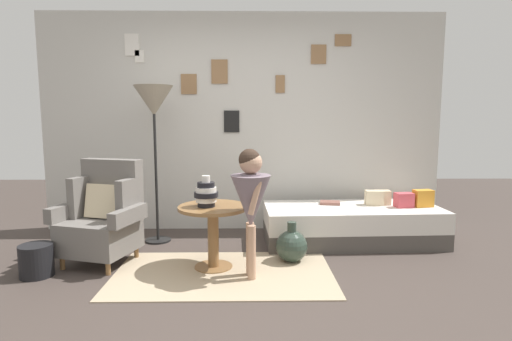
{
  "coord_description": "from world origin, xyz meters",
  "views": [
    {
      "loc": [
        0.09,
        -3.05,
        1.37
      ],
      "look_at": [
        0.15,
        0.95,
        0.85
      ],
      "focal_mm": 28.65,
      "sensor_mm": 36.0,
      "label": 1
    }
  ],
  "objects_px": {
    "vase_striped": "(206,194)",
    "floor_lamp": "(154,106)",
    "demijohn_near": "(292,246)",
    "magazine_basket": "(36,260)",
    "side_table": "(213,223)",
    "daybed": "(352,224)",
    "armchair": "(104,216)",
    "person_child": "(251,197)",
    "book_on_daybed": "(330,203)"
  },
  "relations": [
    {
      "from": "person_child",
      "to": "book_on_daybed",
      "type": "height_order",
      "value": "person_child"
    },
    {
      "from": "daybed",
      "to": "person_child",
      "type": "distance_m",
      "value": 1.58
    },
    {
      "from": "armchair",
      "to": "person_child",
      "type": "height_order",
      "value": "person_child"
    },
    {
      "from": "floor_lamp",
      "to": "book_on_daybed",
      "type": "height_order",
      "value": "floor_lamp"
    },
    {
      "from": "magazine_basket",
      "to": "side_table",
      "type": "bearing_deg",
      "value": 6.3
    },
    {
      "from": "floor_lamp",
      "to": "magazine_basket",
      "type": "height_order",
      "value": "floor_lamp"
    },
    {
      "from": "floor_lamp",
      "to": "demijohn_near",
      "type": "bearing_deg",
      "value": -25.63
    },
    {
      "from": "armchair",
      "to": "floor_lamp",
      "type": "distance_m",
      "value": 1.28
    },
    {
      "from": "person_child",
      "to": "magazine_basket",
      "type": "height_order",
      "value": "person_child"
    },
    {
      "from": "daybed",
      "to": "vase_striped",
      "type": "relative_size",
      "value": 6.9
    },
    {
      "from": "vase_striped",
      "to": "magazine_basket",
      "type": "relative_size",
      "value": 1.0
    },
    {
      "from": "side_table",
      "to": "book_on_daybed",
      "type": "relative_size",
      "value": 2.85
    },
    {
      "from": "book_on_daybed",
      "to": "magazine_basket",
      "type": "distance_m",
      "value": 2.97
    },
    {
      "from": "daybed",
      "to": "demijohn_near",
      "type": "height_order",
      "value": "daybed"
    },
    {
      "from": "vase_striped",
      "to": "demijohn_near",
      "type": "height_order",
      "value": "vase_striped"
    },
    {
      "from": "daybed",
      "to": "floor_lamp",
      "type": "bearing_deg",
      "value": 178.11
    },
    {
      "from": "daybed",
      "to": "person_child",
      "type": "relative_size",
      "value": 1.73
    },
    {
      "from": "floor_lamp",
      "to": "person_child",
      "type": "relative_size",
      "value": 1.53
    },
    {
      "from": "armchair",
      "to": "floor_lamp",
      "type": "relative_size",
      "value": 0.57
    },
    {
      "from": "armchair",
      "to": "person_child",
      "type": "relative_size",
      "value": 0.87
    },
    {
      "from": "magazine_basket",
      "to": "vase_striped",
      "type": "bearing_deg",
      "value": 5.49
    },
    {
      "from": "armchair",
      "to": "demijohn_near",
      "type": "height_order",
      "value": "armchair"
    },
    {
      "from": "person_child",
      "to": "demijohn_near",
      "type": "bearing_deg",
      "value": 44.95
    },
    {
      "from": "vase_striped",
      "to": "side_table",
      "type": "bearing_deg",
      "value": 26.1
    },
    {
      "from": "daybed",
      "to": "demijohn_near",
      "type": "relative_size",
      "value": 4.96
    },
    {
      "from": "demijohn_near",
      "to": "magazine_basket",
      "type": "relative_size",
      "value": 1.39
    },
    {
      "from": "side_table",
      "to": "daybed",
      "type": "bearing_deg",
      "value": 27.63
    },
    {
      "from": "armchair",
      "to": "floor_lamp",
      "type": "bearing_deg",
      "value": 60.31
    },
    {
      "from": "side_table",
      "to": "demijohn_near",
      "type": "height_order",
      "value": "side_table"
    },
    {
      "from": "daybed",
      "to": "armchair",
      "type": "bearing_deg",
      "value": -167.34
    },
    {
      "from": "book_on_daybed",
      "to": "magazine_basket",
      "type": "relative_size",
      "value": 0.79
    },
    {
      "from": "daybed",
      "to": "vase_striped",
      "type": "height_order",
      "value": "vase_striped"
    },
    {
      "from": "side_table",
      "to": "book_on_daybed",
      "type": "bearing_deg",
      "value": 36.1
    },
    {
      "from": "daybed",
      "to": "vase_striped",
      "type": "xyz_separation_m",
      "value": [
        -1.51,
        -0.79,
        0.5
      ]
    },
    {
      "from": "book_on_daybed",
      "to": "demijohn_near",
      "type": "distance_m",
      "value": 0.94
    },
    {
      "from": "person_child",
      "to": "book_on_daybed",
      "type": "bearing_deg",
      "value": 51.76
    },
    {
      "from": "side_table",
      "to": "floor_lamp",
      "type": "bearing_deg",
      "value": 129.66
    },
    {
      "from": "person_child",
      "to": "magazine_basket",
      "type": "relative_size",
      "value": 3.98
    },
    {
      "from": "demijohn_near",
      "to": "side_table",
      "type": "bearing_deg",
      "value": -168.22
    },
    {
      "from": "vase_striped",
      "to": "person_child",
      "type": "bearing_deg",
      "value": -27.86
    },
    {
      "from": "vase_striped",
      "to": "floor_lamp",
      "type": "relative_size",
      "value": 0.16
    },
    {
      "from": "armchair",
      "to": "book_on_daybed",
      "type": "xyz_separation_m",
      "value": [
        2.29,
        0.7,
        -0.02
      ]
    },
    {
      "from": "daybed",
      "to": "demijohn_near",
      "type": "bearing_deg",
      "value": -139.98
    },
    {
      "from": "armchair",
      "to": "person_child",
      "type": "bearing_deg",
      "value": -17.34
    },
    {
      "from": "daybed",
      "to": "magazine_basket",
      "type": "distance_m",
      "value": 3.12
    },
    {
      "from": "vase_striped",
      "to": "magazine_basket",
      "type": "height_order",
      "value": "vase_striped"
    },
    {
      "from": "demijohn_near",
      "to": "floor_lamp",
      "type": "bearing_deg",
      "value": 154.37
    },
    {
      "from": "vase_striped",
      "to": "book_on_daybed",
      "type": "bearing_deg",
      "value": 35.72
    },
    {
      "from": "side_table",
      "to": "book_on_daybed",
      "type": "distance_m",
      "value": 1.53
    },
    {
      "from": "vase_striped",
      "to": "book_on_daybed",
      "type": "distance_m",
      "value": 1.62
    }
  ]
}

